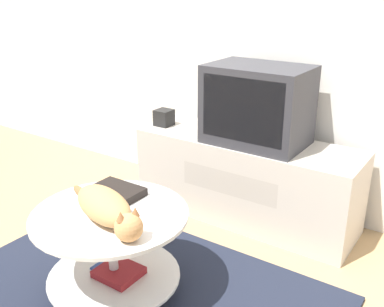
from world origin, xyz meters
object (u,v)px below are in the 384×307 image
cat (107,208)px  tv (257,105)px  speaker (164,118)px  dvd_box (116,192)px

cat → tv: bearing=101.8°
speaker → dvd_box: (0.37, -0.87, -0.10)m
speaker → tv: bearing=3.3°
speaker → dvd_box: 0.95m
tv → cat: tv is taller
speaker → dvd_box: speaker is taller
dvd_box → tv: bearing=72.2°
tv → speaker: (-0.66, -0.04, -0.18)m
tv → speaker: tv is taller
speaker → cat: speaker is taller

